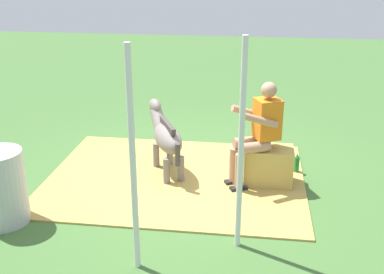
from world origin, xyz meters
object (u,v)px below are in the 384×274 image
(soda_bottle, at_px, (297,164))
(tent_pole_mid, at_px, (133,164))
(hay_bale, at_px, (268,166))
(water_barrel, at_px, (0,187))
(pony_standing, at_px, (166,136))
(person_seated, at_px, (258,130))
(tent_pole_left, at_px, (241,149))

(soda_bottle, height_order, tent_pole_mid, tent_pole_mid)
(hay_bale, distance_m, water_barrel, 3.30)
(hay_bale, height_order, water_barrel, water_barrel)
(pony_standing, bearing_deg, person_seated, 169.28)
(soda_bottle, distance_m, tent_pole_mid, 3.08)
(person_seated, bearing_deg, tent_pole_mid, 59.79)
(water_barrel, bearing_deg, tent_pole_mid, 160.00)
(soda_bottle, relative_size, tent_pole_mid, 0.13)
(hay_bale, height_order, soda_bottle, hay_bale)
(tent_pole_mid, bearing_deg, hay_bale, -122.90)
(hay_bale, bearing_deg, water_barrel, 24.47)
(water_barrel, bearing_deg, tent_pole_left, 177.40)
(person_seated, xyz_separation_m, tent_pole_mid, (1.13, 1.94, 0.32))
(hay_bale, xyz_separation_m, tent_pole_left, (0.33, 1.49, 0.84))
(soda_bottle, bearing_deg, tent_pole_left, 68.66)
(person_seated, relative_size, pony_standing, 1.12)
(person_seated, distance_m, soda_bottle, 0.96)
(pony_standing, relative_size, soda_bottle, 4.26)
(soda_bottle, relative_size, tent_pole_left, 0.13)
(pony_standing, relative_size, tent_pole_left, 0.57)
(person_seated, xyz_separation_m, tent_pole_left, (0.17, 1.44, 0.32))
(person_seated, relative_size, soda_bottle, 4.77)
(water_barrel, bearing_deg, person_seated, -155.15)
(soda_bottle, xyz_separation_m, water_barrel, (3.41, 1.76, 0.29))
(soda_bottle, height_order, water_barrel, water_barrel)
(water_barrel, height_order, tent_pole_left, tent_pole_left)
(hay_bale, bearing_deg, pony_standing, -7.59)
(hay_bale, height_order, tent_pole_left, tent_pole_left)
(hay_bale, distance_m, tent_pole_left, 1.74)
(tent_pole_left, bearing_deg, tent_pole_mid, 27.72)
(pony_standing, bearing_deg, tent_pole_left, 122.60)
(person_seated, relative_size, tent_pole_mid, 0.63)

